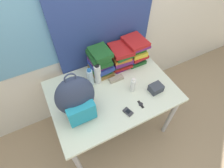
# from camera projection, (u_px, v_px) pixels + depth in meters

# --- Properties ---
(ground_plane) EXTENTS (12.00, 12.00, 0.00)m
(ground_plane) POSITION_uv_depth(u_px,v_px,m) (128.00, 154.00, 2.11)
(ground_plane) COLOR #9E8466
(wall_back) EXTENTS (6.00, 0.06, 2.50)m
(wall_back) POSITION_uv_depth(u_px,v_px,m) (87.00, 22.00, 1.67)
(wall_back) COLOR silver
(wall_back) RESTS_ON ground_plane
(curtain_blue) EXTENTS (1.05, 0.04, 2.50)m
(curtain_blue) POSITION_uv_depth(u_px,v_px,m) (105.00, 20.00, 1.69)
(curtain_blue) COLOR navy
(curtain_blue) RESTS_ON ground_plane
(desk) EXTENTS (1.24, 0.87, 0.77)m
(desk) POSITION_uv_depth(u_px,v_px,m) (112.00, 95.00, 1.82)
(desk) COLOR silver
(desk) RESTS_ON ground_plane
(backpack) EXTENTS (0.33, 0.26, 0.50)m
(backpack) POSITION_uv_depth(u_px,v_px,m) (76.00, 98.00, 1.44)
(backpack) COLOR #2D3851
(backpack) RESTS_ON desk
(book_stack_left) EXTENTS (0.22, 0.30, 0.30)m
(book_stack_left) POSITION_uv_depth(u_px,v_px,m) (100.00, 62.00, 1.80)
(book_stack_left) COLOR olive
(book_stack_left) RESTS_ON desk
(book_stack_center) EXTENTS (0.24, 0.29, 0.25)m
(book_stack_center) POSITION_uv_depth(u_px,v_px,m) (119.00, 56.00, 1.88)
(book_stack_center) COLOR #6B2370
(book_stack_center) RESTS_ON desk
(book_stack_right) EXTENTS (0.23, 0.29, 0.29)m
(book_stack_right) POSITION_uv_depth(u_px,v_px,m) (135.00, 50.00, 1.93)
(book_stack_right) COLOR #1E5623
(book_stack_right) RESTS_ON desk
(water_bottle) EXTENTS (0.06, 0.06, 0.21)m
(water_bottle) POSITION_uv_depth(u_px,v_px,m) (90.00, 77.00, 1.73)
(water_bottle) COLOR silver
(water_bottle) RESTS_ON desk
(sports_bottle) EXTENTS (0.07, 0.07, 0.25)m
(sports_bottle) POSITION_uv_depth(u_px,v_px,m) (98.00, 74.00, 1.74)
(sports_bottle) COLOR white
(sports_bottle) RESTS_ON desk
(sunscreen_bottle) EXTENTS (0.05, 0.05, 0.17)m
(sunscreen_bottle) POSITION_uv_depth(u_px,v_px,m) (133.00, 85.00, 1.70)
(sunscreen_bottle) COLOR white
(sunscreen_bottle) RESTS_ON desk
(cell_phone) EXTENTS (0.08, 0.10, 0.02)m
(cell_phone) POSITION_uv_depth(u_px,v_px,m) (128.00, 112.00, 1.59)
(cell_phone) COLOR #2D2D33
(cell_phone) RESTS_ON desk
(sunglasses_case) EXTENTS (0.15, 0.06, 0.04)m
(sunglasses_case) POSITION_uv_depth(u_px,v_px,m) (116.00, 79.00, 1.83)
(sunglasses_case) COLOR gray
(sunglasses_case) RESTS_ON desk
(camera_pouch) EXTENTS (0.13, 0.11, 0.08)m
(camera_pouch) POSITION_uv_depth(u_px,v_px,m) (156.00, 88.00, 1.72)
(camera_pouch) COLOR #383D47
(camera_pouch) RESTS_ON desk
(wristwatch) EXTENTS (0.04, 0.09, 0.01)m
(wristwatch) POSITION_uv_depth(u_px,v_px,m) (141.00, 104.00, 1.65)
(wristwatch) COLOR black
(wristwatch) RESTS_ON desk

